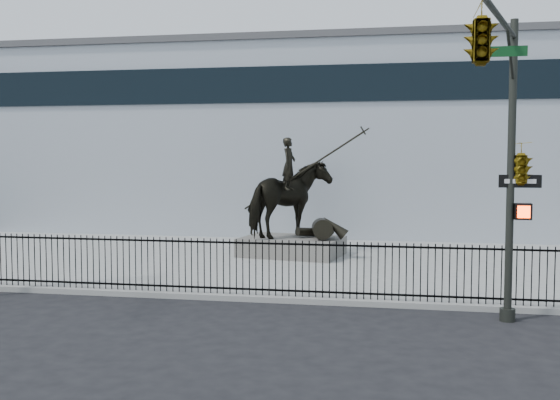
# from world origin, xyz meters

# --- Properties ---
(ground) EXTENTS (120.00, 120.00, 0.00)m
(ground) POSITION_xyz_m (0.00, 0.00, 0.00)
(ground) COLOR black
(ground) RESTS_ON ground
(plaza) EXTENTS (30.00, 12.00, 0.15)m
(plaza) POSITION_xyz_m (0.00, 7.00, 0.07)
(plaza) COLOR gray
(plaza) RESTS_ON ground
(building) EXTENTS (44.00, 14.00, 9.00)m
(building) POSITION_xyz_m (0.00, 20.00, 4.50)
(building) COLOR #B1B9C1
(building) RESTS_ON ground
(picket_fence) EXTENTS (22.10, 0.10, 1.50)m
(picket_fence) POSITION_xyz_m (0.00, 1.25, 0.90)
(picket_fence) COLOR black
(picket_fence) RESTS_ON plaza
(statue_plinth) EXTENTS (3.97, 3.06, 0.67)m
(statue_plinth) POSITION_xyz_m (0.51, 8.20, 0.49)
(statue_plinth) COLOR #585550
(statue_plinth) RESTS_ON plaza
(equestrian_statue) EXTENTS (4.55, 3.23, 3.91)m
(equestrian_statue) POSITION_xyz_m (0.58, 8.19, 2.24)
(equestrian_statue) COLOR black
(equestrian_statue) RESTS_ON statue_plinth
(traffic_signal_right) EXTENTS (2.17, 6.86, 7.00)m
(traffic_signal_right) POSITION_xyz_m (6.47, -2.00, 4.85)
(traffic_signal_right) COLOR #252822
(traffic_signal_right) RESTS_ON ground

